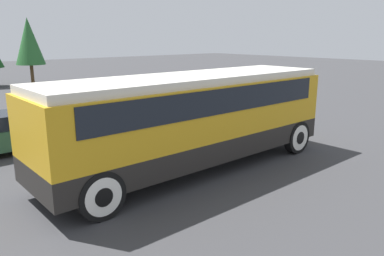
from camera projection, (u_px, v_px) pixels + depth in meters
ground_plane at (192, 169)px, 11.70m from camera, size 120.00×120.00×0.00m
tour_bus at (194, 113)px, 11.34m from camera, size 9.64×2.65×2.92m
parked_car_mid at (113, 105)px, 18.83m from camera, size 4.21×1.89×1.35m
tree_left at (29, 41)px, 31.53m from camera, size 2.40×2.40×5.60m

